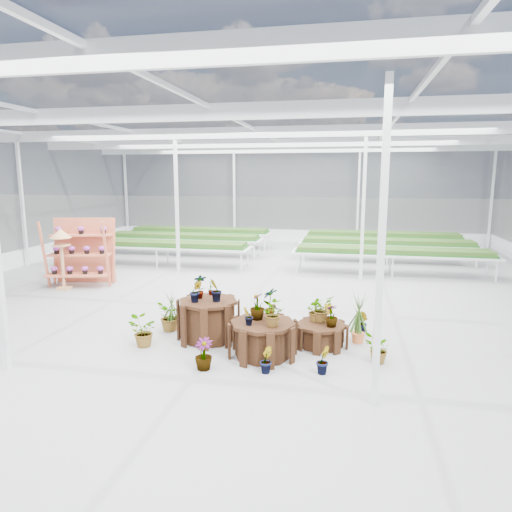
% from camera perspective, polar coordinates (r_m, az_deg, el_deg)
% --- Properties ---
extents(ground_plane, '(24.00, 24.00, 0.00)m').
position_cam_1_polar(ground_plane, '(11.06, -2.42, -6.89)').
color(ground_plane, gray).
rests_on(ground_plane, ground).
extents(greenhouse_shell, '(18.00, 24.00, 4.50)m').
position_cam_1_polar(greenhouse_shell, '(10.63, -2.51, 4.81)').
color(greenhouse_shell, white).
rests_on(greenhouse_shell, ground).
extents(steel_frame, '(18.00, 24.00, 4.50)m').
position_cam_1_polar(steel_frame, '(10.63, -2.51, 4.81)').
color(steel_frame, silver).
rests_on(steel_frame, ground).
extents(nursery_benches, '(16.00, 7.00, 0.84)m').
position_cam_1_polar(nursery_benches, '(17.87, 3.07, 1.00)').
color(nursery_benches, silver).
rests_on(nursery_benches, ground).
extents(plinth_tall, '(1.39, 1.39, 0.82)m').
position_cam_1_polar(plinth_tall, '(9.11, -5.95, -7.95)').
color(plinth_tall, '#331B0D').
rests_on(plinth_tall, ground).
extents(plinth_mid, '(1.58, 1.58, 0.64)m').
position_cam_1_polar(plinth_mid, '(8.32, 0.85, -10.33)').
color(plinth_mid, '#331B0D').
rests_on(plinth_mid, ground).
extents(plinth_low, '(1.07, 1.07, 0.44)m').
position_cam_1_polar(plinth_low, '(8.90, 8.13, -9.74)').
color(plinth_low, '#331B0D').
rests_on(plinth_low, ground).
extents(shelf_rack, '(2.04, 1.38, 1.98)m').
position_cam_1_polar(shelf_rack, '(14.34, -21.14, 0.40)').
color(shelf_rack, '#C15C3E').
rests_on(shelf_rack, ground).
extents(bird_table, '(0.43, 0.43, 1.76)m').
position_cam_1_polar(bird_table, '(14.02, -23.06, -0.38)').
color(bird_table, tan).
rests_on(bird_table, ground).
extents(nursery_plants, '(4.92, 2.83, 1.31)m').
position_cam_1_polar(nursery_plants, '(8.90, -0.29, -7.75)').
color(nursery_plants, '#2C4B19').
rests_on(nursery_plants, ground).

